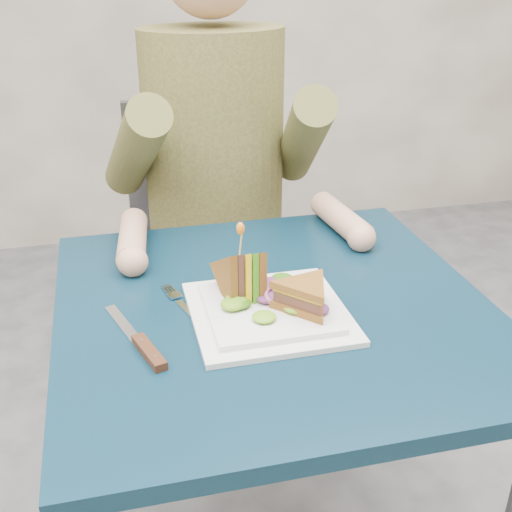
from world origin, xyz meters
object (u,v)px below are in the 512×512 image
object	(u,v)px
chair	(211,246)
fork	(186,308)
diner	(215,123)
sandwich_flat	(305,296)
sandwich_upright	(241,278)
knife	(144,347)
table	(273,341)
plate	(269,311)

from	to	relation	value
chair	fork	size ratio (longest dim) A/B	5.30
diner	sandwich_flat	size ratio (longest dim) A/B	4.44
diner	sandwich_upright	bearing A→B (deg)	-96.04
chair	sandwich_flat	world-z (taller)	chair
fork	knife	world-z (taller)	knife
table	knife	bearing A→B (deg)	-158.81
diner	knife	bearing A→B (deg)	-110.12
fork	knife	bearing A→B (deg)	-127.52
diner	sandwich_upright	distance (m)	0.56
sandwich_upright	diner	bearing A→B (deg)	83.96
chair	sandwich_upright	world-z (taller)	chair
plate	fork	xyz separation A→B (m)	(-0.13, 0.05, -0.01)
chair	sandwich_flat	bearing A→B (deg)	-87.18
diner	sandwich_upright	size ratio (longest dim) A/B	5.31
fork	plate	bearing A→B (deg)	-21.54
table	knife	size ratio (longest dim) A/B	3.47
fork	knife	xyz separation A→B (m)	(-0.08, -0.11, 0.00)
diner	sandwich_flat	bearing A→B (deg)	-86.66
sandwich_flat	table	bearing A→B (deg)	119.59
sandwich_flat	knife	xyz separation A→B (m)	(-0.27, -0.03, -0.04)
chair	plate	world-z (taller)	chair
chair	diner	bearing A→B (deg)	-90.00
chair	knife	size ratio (longest dim) A/B	4.31
chair	sandwich_flat	size ratio (longest dim) A/B	5.54
fork	knife	distance (m)	0.13
diner	fork	size ratio (longest dim) A/B	4.24
sandwich_flat	knife	world-z (taller)	sandwich_flat
plate	fork	size ratio (longest dim) A/B	1.48
diner	knife	xyz separation A→B (m)	(-0.23, -0.64, -0.18)
chair	knife	world-z (taller)	chair
plate	knife	size ratio (longest dim) A/B	1.20
diner	fork	world-z (taller)	diner
table	sandwich_flat	distance (m)	0.14
table	plate	size ratio (longest dim) A/B	2.88
fork	sandwich_upright	bearing A→B (deg)	-4.53
sandwich_upright	fork	bearing A→B (deg)	175.47
diner	plate	distance (m)	0.61
plate	fork	world-z (taller)	plate
plate	sandwich_upright	distance (m)	0.07
table	diner	size ratio (longest dim) A/B	1.01
table	sandwich_upright	distance (m)	0.15
table	fork	distance (m)	0.17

